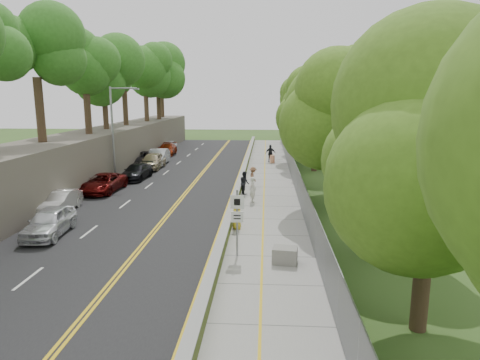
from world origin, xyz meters
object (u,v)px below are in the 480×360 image
(signpost, at_px, (237,216))
(construction_barrel, at_px, (272,159))
(car_0, at_px, (49,222))
(car_2, at_px, (103,183))
(car_1, at_px, (59,202))
(concrete_block, at_px, (285,255))
(person_far, at_px, (270,153))
(painter_0, at_px, (237,215))
(streetlight, at_px, (115,127))

(signpost, xyz_separation_m, construction_barrel, (1.95, 27.36, -1.48))
(car_0, bearing_deg, car_2, 90.90)
(construction_barrel, bearing_deg, car_2, -131.33)
(construction_barrel, relative_size, car_1, 0.21)
(construction_barrel, distance_m, car_0, 27.76)
(concrete_block, height_order, car_0, car_0)
(construction_barrel, xyz_separation_m, person_far, (-0.20, 0.72, 0.52))
(signpost, height_order, car_2, signpost)
(concrete_block, bearing_deg, car_0, 165.90)
(signpost, xyz_separation_m, painter_0, (-0.30, 4.02, -1.13))
(construction_barrel, height_order, car_2, car_2)
(signpost, height_order, construction_barrel, signpost)
(concrete_block, bearing_deg, car_2, 134.90)
(signpost, xyz_separation_m, car_2, (-11.08, 12.54, -1.23))
(concrete_block, xyz_separation_m, person_far, (-0.40, 28.82, 0.60))
(construction_barrel, height_order, person_far, person_far)
(car_2, distance_m, painter_0, 13.75)
(car_0, height_order, car_2, car_0)
(construction_barrel, bearing_deg, concrete_block, -89.59)
(car_0, xyz_separation_m, person_far, (11.80, 25.76, 0.23))
(streetlight, bearing_deg, car_0, -84.31)
(signpost, distance_m, car_1, 13.48)
(person_far, bearing_deg, construction_barrel, 99.53)
(signpost, height_order, concrete_block, signpost)
(car_1, relative_size, painter_0, 2.68)
(signpost, distance_m, construction_barrel, 27.47)
(signpost, relative_size, person_far, 1.62)
(car_0, bearing_deg, concrete_block, -18.96)
(painter_0, bearing_deg, person_far, -15.50)
(concrete_block, xyz_separation_m, painter_0, (-2.45, 4.75, 0.43))
(car_0, distance_m, car_2, 10.27)
(car_1, bearing_deg, person_far, 55.17)
(car_0, distance_m, painter_0, 9.90)
(construction_barrel, height_order, car_0, car_0)
(streetlight, distance_m, car_0, 15.26)
(streetlight, relative_size, construction_barrel, 9.28)
(signpost, bearing_deg, person_far, 86.43)
(concrete_block, distance_m, car_2, 18.75)
(car_0, bearing_deg, person_far, 60.52)
(streetlight, relative_size, person_far, 4.19)
(concrete_block, height_order, person_far, person_far)
(painter_0, height_order, person_far, person_far)
(concrete_block, distance_m, car_0, 12.58)
(construction_barrel, height_order, concrete_block, construction_barrel)
(streetlight, xyz_separation_m, construction_barrel, (13.46, 10.35, -4.16))
(car_2, height_order, painter_0, painter_0)
(car_1, distance_m, car_2, 5.90)
(person_far, bearing_deg, streetlight, 33.90)
(concrete_block, relative_size, car_0, 0.25)
(concrete_block, relative_size, painter_0, 0.68)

